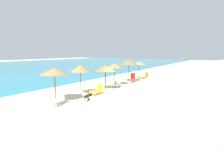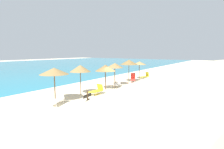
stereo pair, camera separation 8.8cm
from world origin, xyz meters
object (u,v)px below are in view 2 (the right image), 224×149
object	(u,v)px
lounge_chair_2	(133,78)
lounge_chair_3	(117,84)
beach_umbrella_4	(129,62)
beach_umbrella_5	(139,63)
wooden_signpost	(88,102)
lounge_chair_1	(58,98)
beach_umbrella_1	(80,68)
beach_umbrella_2	(105,68)
lounge_chair_0	(97,90)
lounge_chair_4	(145,76)
beach_umbrella_0	(54,71)
beach_umbrella_3	(115,65)

from	to	relation	value
lounge_chair_2	lounge_chair_3	world-z (taller)	lounge_chair_2
beach_umbrella_4	beach_umbrella_5	distance (m)	3.31
wooden_signpost	lounge_chair_2	bearing A→B (deg)	8.48
beach_umbrella_5	lounge_chair_1	bearing A→B (deg)	-177.71
lounge_chair_3	lounge_chair_2	bearing A→B (deg)	-105.86
beach_umbrella_1	lounge_chair_2	world-z (taller)	beach_umbrella_1
beach_umbrella_2	lounge_chair_0	xyz separation A→B (m)	(-2.34, -0.69, -1.91)
beach_umbrella_2	lounge_chair_1	distance (m)	6.92
beach_umbrella_1	lounge_chair_4	bearing A→B (deg)	-3.11
beach_umbrella_0	lounge_chair_4	world-z (taller)	beach_umbrella_0
beach_umbrella_4	lounge_chair_3	distance (m)	4.42
lounge_chair_0	lounge_chair_3	world-z (taller)	lounge_chair_0
beach_umbrella_2	lounge_chair_4	world-z (taller)	beach_umbrella_2
beach_umbrella_3	lounge_chair_3	xyz separation A→B (m)	(-0.62, -0.70, -2.04)
beach_umbrella_1	lounge_chair_3	xyz separation A→B (m)	(5.24, -0.73, -2.13)
beach_umbrella_4	lounge_chair_4	xyz separation A→B (m)	(4.28, -0.47, -2.29)
beach_umbrella_3	lounge_chair_1	distance (m)	9.50
lounge_chair_2	wooden_signpost	distance (m)	14.26
beach_umbrella_4	lounge_chair_3	size ratio (longest dim) A/B	2.08
beach_umbrella_4	beach_umbrella_2	bearing A→B (deg)	-177.23
lounge_chair_3	wooden_signpost	size ratio (longest dim) A/B	0.81
beach_umbrella_0	wooden_signpost	size ratio (longest dim) A/B	1.56
wooden_signpost	beach_umbrella_3	bearing A→B (deg)	16.87
beach_umbrella_3	beach_umbrella_1	bearing A→B (deg)	179.70
beach_umbrella_4	wooden_signpost	size ratio (longest dim) A/B	1.68
beach_umbrella_1	lounge_chair_1	world-z (taller)	beach_umbrella_1
beach_umbrella_4	lounge_chair_4	world-z (taller)	beach_umbrella_4
beach_umbrella_1	lounge_chair_3	world-z (taller)	beach_umbrella_1
beach_umbrella_3	beach_umbrella_5	world-z (taller)	beach_umbrella_3
lounge_chair_3	wooden_signpost	world-z (taller)	wooden_signpost
lounge_chair_4	wooden_signpost	world-z (taller)	wooden_signpost
beach_umbrella_0	beach_umbrella_4	distance (m)	11.99
lounge_chair_2	lounge_chair_4	bearing A→B (deg)	-115.45
beach_umbrella_2	lounge_chair_3	size ratio (longest dim) A/B	1.85
lounge_chair_1	beach_umbrella_4	bearing A→B (deg)	-108.58
beach_umbrella_2	lounge_chair_4	distance (m)	10.19
lounge_chair_1	lounge_chair_3	world-z (taller)	lounge_chair_1
beach_umbrella_4	lounge_chair_4	size ratio (longest dim) A/B	1.77
beach_umbrella_4	wooden_signpost	bearing A→B (deg)	-161.21
beach_umbrella_0	lounge_chair_4	bearing A→B (deg)	-2.45
lounge_chair_0	beach_umbrella_5	bearing A→B (deg)	-81.22
lounge_chair_0	lounge_chair_1	world-z (taller)	lounge_chair_1
beach_umbrella_5	lounge_chair_3	world-z (taller)	beach_umbrella_5
beach_umbrella_2	beach_umbrella_4	bearing A→B (deg)	2.77
lounge_chair_1	wooden_signpost	world-z (taller)	wooden_signpost
beach_umbrella_4	lounge_chair_2	xyz separation A→B (m)	(0.18, -0.54, -2.15)
beach_umbrella_0	lounge_chair_2	bearing A→B (deg)	-3.61
beach_umbrella_1	lounge_chair_0	xyz separation A→B (m)	(0.93, -1.21, -2.08)
beach_umbrella_3	lounge_chair_2	bearing A→B (deg)	-13.05
lounge_chair_4	wooden_signpost	size ratio (longest dim) A/B	0.95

